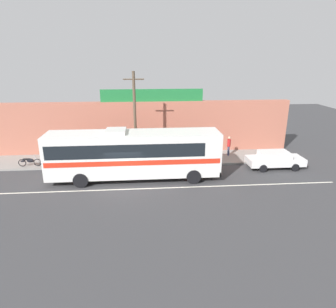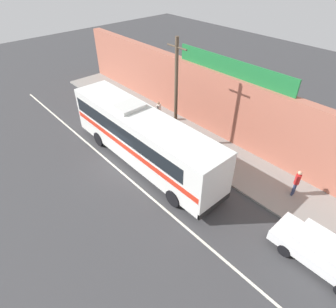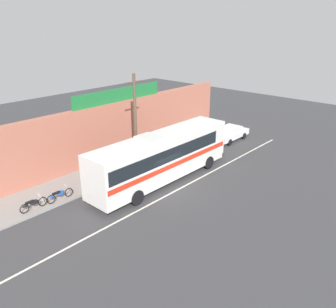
{
  "view_description": "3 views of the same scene",
  "coord_description": "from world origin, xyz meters",
  "px_view_note": "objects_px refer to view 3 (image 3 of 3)",
  "views": [
    {
      "loc": [
        1.51,
        -19.18,
        8.61
      ],
      "look_at": [
        3.17,
        1.07,
        1.85
      ],
      "focal_mm": 31.22,
      "sensor_mm": 36.0,
      "label": 1
    },
    {
      "loc": [
        12.84,
        -7.76,
        11.87
      ],
      "look_at": [
        2.78,
        1.28,
        1.65
      ],
      "focal_mm": 30.09,
      "sensor_mm": 36.0,
      "label": 2
    },
    {
      "loc": [
        -16.29,
        -14.87,
        11.24
      ],
      "look_at": [
        1.56,
        1.19,
        1.85
      ],
      "focal_mm": 36.93,
      "sensor_mm": 36.0,
      "label": 3
    }
  ],
  "objects_px": {
    "parked_car": "(230,133)",
    "pedestrian_by_curb": "(187,130)",
    "intercity_bus": "(161,155)",
    "pedestrian_far_left": "(90,166)",
    "motorcycle_green": "(60,194)",
    "utility_pole": "(135,122)",
    "motorcycle_orange": "(33,204)"
  },
  "relations": [
    {
      "from": "motorcycle_green",
      "to": "motorcycle_orange",
      "type": "bearing_deg",
      "value": 175.49
    },
    {
      "from": "intercity_bus",
      "to": "utility_pole",
      "type": "height_order",
      "value": "utility_pole"
    },
    {
      "from": "intercity_bus",
      "to": "motorcycle_orange",
      "type": "distance_m",
      "value": 9.15
    },
    {
      "from": "pedestrian_by_curb",
      "to": "intercity_bus",
      "type": "bearing_deg",
      "value": -152.29
    },
    {
      "from": "parked_car",
      "to": "motorcycle_orange",
      "type": "relative_size",
      "value": 2.47
    },
    {
      "from": "utility_pole",
      "to": "motorcycle_orange",
      "type": "bearing_deg",
      "value": 178.88
    },
    {
      "from": "utility_pole",
      "to": "pedestrian_far_left",
      "type": "xyz_separation_m",
      "value": [
        -3.44,
        1.39,
        -2.92
      ]
    },
    {
      "from": "motorcycle_orange",
      "to": "pedestrian_far_left",
      "type": "distance_m",
      "value": 5.4
    },
    {
      "from": "motorcycle_orange",
      "to": "motorcycle_green",
      "type": "distance_m",
      "value": 1.78
    },
    {
      "from": "pedestrian_by_curb",
      "to": "parked_car",
      "type": "bearing_deg",
      "value": -45.74
    },
    {
      "from": "parked_car",
      "to": "motorcycle_green",
      "type": "height_order",
      "value": "parked_car"
    },
    {
      "from": "utility_pole",
      "to": "motorcycle_orange",
      "type": "xyz_separation_m",
      "value": [
        -8.67,
        0.17,
        -3.44
      ]
    },
    {
      "from": "intercity_bus",
      "to": "motorcycle_orange",
      "type": "relative_size",
      "value": 6.77
    },
    {
      "from": "motorcycle_green",
      "to": "pedestrian_far_left",
      "type": "xyz_separation_m",
      "value": [
        3.46,
        1.36,
        0.52
      ]
    },
    {
      "from": "motorcycle_green",
      "to": "pedestrian_by_curb",
      "type": "xyz_separation_m",
      "value": [
        15.14,
        1.58,
        0.6
      ]
    },
    {
      "from": "motorcycle_green",
      "to": "pedestrian_far_left",
      "type": "bearing_deg",
      "value": 21.41
    },
    {
      "from": "motorcycle_green",
      "to": "pedestrian_by_curb",
      "type": "distance_m",
      "value": 15.24
    },
    {
      "from": "parked_car",
      "to": "motorcycle_green",
      "type": "bearing_deg",
      "value": 175.39
    },
    {
      "from": "intercity_bus",
      "to": "motorcycle_orange",
      "type": "height_order",
      "value": "intercity_bus"
    },
    {
      "from": "pedestrian_by_curb",
      "to": "pedestrian_far_left",
      "type": "height_order",
      "value": "pedestrian_by_curb"
    },
    {
      "from": "motorcycle_green",
      "to": "intercity_bus",
      "type": "bearing_deg",
      "value": -22.75
    },
    {
      "from": "intercity_bus",
      "to": "pedestrian_far_left",
      "type": "distance_m",
      "value": 5.41
    },
    {
      "from": "utility_pole",
      "to": "motorcycle_orange",
      "type": "relative_size",
      "value": 4.1
    },
    {
      "from": "pedestrian_far_left",
      "to": "motorcycle_orange",
      "type": "bearing_deg",
      "value": -166.91
    },
    {
      "from": "parked_car",
      "to": "pedestrian_by_curb",
      "type": "xyz_separation_m",
      "value": [
        -2.96,
        3.04,
        0.42
      ]
    },
    {
      "from": "motorcycle_orange",
      "to": "pedestrian_by_curb",
      "type": "bearing_deg",
      "value": 4.87
    },
    {
      "from": "motorcycle_orange",
      "to": "pedestrian_far_left",
      "type": "bearing_deg",
      "value": 13.09
    },
    {
      "from": "motorcycle_green",
      "to": "parked_car",
      "type": "bearing_deg",
      "value": -4.61
    },
    {
      "from": "intercity_bus",
      "to": "parked_car",
      "type": "xyz_separation_m",
      "value": [
        11.36,
        1.37,
        -1.33
      ]
    },
    {
      "from": "parked_car",
      "to": "pedestrian_by_curb",
      "type": "height_order",
      "value": "pedestrian_by_curb"
    },
    {
      "from": "utility_pole",
      "to": "pedestrian_by_curb",
      "type": "distance_m",
      "value": 8.87
    },
    {
      "from": "intercity_bus",
      "to": "pedestrian_far_left",
      "type": "xyz_separation_m",
      "value": [
        -3.29,
        4.19,
        -0.98
      ]
    }
  ]
}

